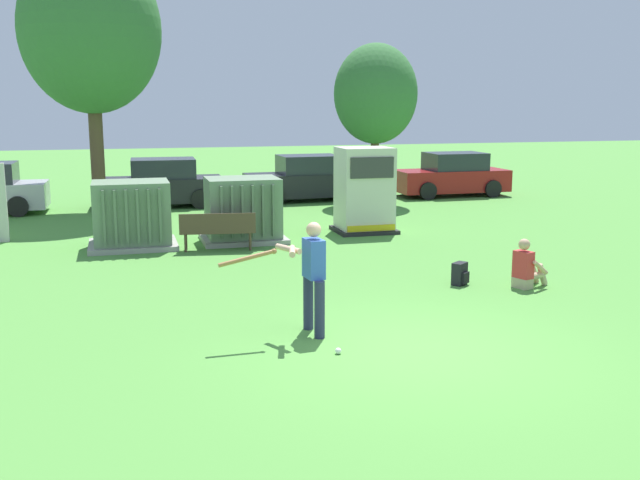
# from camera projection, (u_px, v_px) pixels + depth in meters

# --- Properties ---
(ground_plane) EXTENTS (96.00, 96.00, 0.00)m
(ground_plane) POSITION_uv_depth(u_px,v_px,m) (417.00, 350.00, 10.67)
(ground_plane) COLOR #51933D
(transformer_west) EXTENTS (2.10, 1.70, 1.62)m
(transformer_west) POSITION_uv_depth(u_px,v_px,m) (132.00, 215.00, 17.99)
(transformer_west) COLOR #9E9B93
(transformer_west) RESTS_ON ground
(transformer_mid_west) EXTENTS (2.10, 1.70, 1.62)m
(transformer_mid_west) POSITION_uv_depth(u_px,v_px,m) (243.00, 210.00, 18.81)
(transformer_mid_west) COLOR #9E9B93
(transformer_mid_west) RESTS_ON ground
(generator_enclosure) EXTENTS (1.60, 1.40, 2.30)m
(generator_enclosure) POSITION_uv_depth(u_px,v_px,m) (364.00, 190.00, 20.08)
(generator_enclosure) COLOR #262626
(generator_enclosure) RESTS_ON ground
(park_bench) EXTENTS (1.84, 0.64, 0.92)m
(park_bench) POSITION_uv_depth(u_px,v_px,m) (218.00, 229.00, 17.62)
(park_bench) COLOR #4C3828
(park_bench) RESTS_ON ground
(batter) EXTENTS (1.61, 0.72, 1.74)m
(batter) POSITION_uv_depth(u_px,v_px,m) (310.00, 272.00, 11.23)
(batter) COLOR #282D4C
(batter) RESTS_ON ground
(sports_ball) EXTENTS (0.09, 0.09, 0.09)m
(sports_ball) POSITION_uv_depth(u_px,v_px,m) (338.00, 351.00, 10.49)
(sports_ball) COLOR white
(sports_ball) RESTS_ON ground
(seated_spectator) EXTENTS (0.79, 0.65, 0.96)m
(seated_spectator) POSITION_uv_depth(u_px,v_px,m) (527.00, 268.00, 14.19)
(seated_spectator) COLOR tan
(seated_spectator) RESTS_ON ground
(backpack) EXTENTS (0.38, 0.37, 0.44)m
(backpack) POSITION_uv_depth(u_px,v_px,m) (460.00, 274.00, 14.41)
(backpack) COLOR black
(backpack) RESTS_ON ground
(tree_left) EXTENTS (4.32, 4.32, 8.25)m
(tree_left) POSITION_uv_depth(u_px,v_px,m) (90.00, 30.00, 22.81)
(tree_left) COLOR brown
(tree_left) RESTS_ON ground
(tree_center_left) EXTENTS (2.86, 2.86, 5.46)m
(tree_center_left) POSITION_uv_depth(u_px,v_px,m) (376.00, 94.00, 25.28)
(tree_center_left) COLOR brown
(tree_center_left) RESTS_ON ground
(parked_car_left_of_center) EXTENTS (4.25, 2.02, 1.62)m
(parked_car_left_of_center) POSITION_uv_depth(u_px,v_px,m) (160.00, 184.00, 24.99)
(parked_car_left_of_center) COLOR black
(parked_car_left_of_center) RESTS_ON ground
(parked_car_right_of_center) EXTENTS (4.26, 2.04, 1.62)m
(parked_car_right_of_center) POSITION_uv_depth(u_px,v_px,m) (306.00, 180.00, 26.52)
(parked_car_right_of_center) COLOR black
(parked_car_right_of_center) RESTS_ON ground
(parked_car_rightmost) EXTENTS (4.21, 1.93, 1.62)m
(parked_car_rightmost) POSITION_uv_depth(u_px,v_px,m) (452.00, 176.00, 27.84)
(parked_car_rightmost) COLOR maroon
(parked_car_rightmost) RESTS_ON ground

